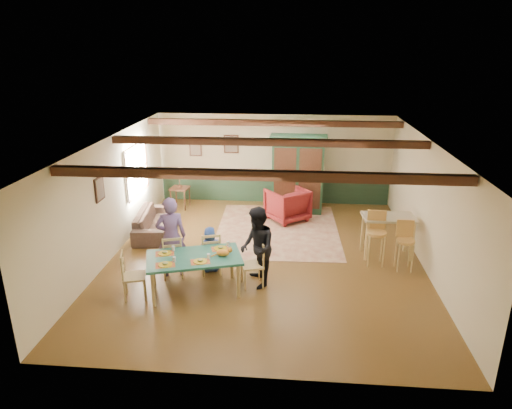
# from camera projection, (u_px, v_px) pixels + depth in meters

# --- Properties ---
(floor) EXTENTS (8.00, 8.00, 0.00)m
(floor) POSITION_uv_depth(u_px,v_px,m) (265.00, 258.00, 10.47)
(floor) COLOR #533717
(floor) RESTS_ON ground
(wall_back) EXTENTS (7.00, 0.02, 2.70)m
(wall_back) POSITION_uv_depth(u_px,v_px,m) (274.00, 159.00, 13.79)
(wall_back) COLOR beige
(wall_back) RESTS_ON floor
(wall_left) EXTENTS (0.02, 8.00, 2.70)m
(wall_left) POSITION_uv_depth(u_px,v_px,m) (111.00, 198.00, 10.31)
(wall_left) COLOR beige
(wall_left) RESTS_ON floor
(wall_right) EXTENTS (0.02, 8.00, 2.70)m
(wall_right) POSITION_uv_depth(u_px,v_px,m) (429.00, 207.00, 9.74)
(wall_right) COLOR beige
(wall_right) RESTS_ON floor
(ceiling) EXTENTS (7.00, 8.00, 0.02)m
(ceiling) POSITION_uv_depth(u_px,v_px,m) (266.00, 142.00, 9.58)
(ceiling) COLOR white
(ceiling) RESTS_ON wall_back
(wainscot_back) EXTENTS (6.95, 0.03, 0.90)m
(wainscot_back) POSITION_uv_depth(u_px,v_px,m) (274.00, 188.00, 14.06)
(wainscot_back) COLOR #1C3322
(wainscot_back) RESTS_ON floor
(ceiling_beam_front) EXTENTS (6.95, 0.16, 0.16)m
(ceiling_beam_front) POSITION_uv_depth(u_px,v_px,m) (256.00, 175.00, 7.45)
(ceiling_beam_front) COLOR black
(ceiling_beam_front) RESTS_ON ceiling
(ceiling_beam_mid) EXTENTS (6.95, 0.16, 0.16)m
(ceiling_beam_mid) POSITION_uv_depth(u_px,v_px,m) (267.00, 142.00, 9.98)
(ceiling_beam_mid) COLOR black
(ceiling_beam_mid) RESTS_ON ceiling
(ceiling_beam_back) EXTENTS (6.95, 0.16, 0.16)m
(ceiling_beam_back) POSITION_uv_depth(u_px,v_px,m) (273.00, 123.00, 12.43)
(ceiling_beam_back) COLOR black
(ceiling_beam_back) RESTS_ON ceiling
(window_left) EXTENTS (0.06, 1.60, 1.30)m
(window_left) POSITION_uv_depth(u_px,v_px,m) (137.00, 170.00, 11.84)
(window_left) COLOR white
(window_left) RESTS_ON wall_left
(picture_left_wall) EXTENTS (0.04, 0.42, 0.52)m
(picture_left_wall) POSITION_uv_depth(u_px,v_px,m) (100.00, 189.00, 9.61)
(picture_left_wall) COLOR gray
(picture_left_wall) RESTS_ON wall_left
(picture_back_a) EXTENTS (0.45, 0.04, 0.55)m
(picture_back_a) POSITION_uv_depth(u_px,v_px,m) (231.00, 144.00, 13.71)
(picture_back_a) COLOR gray
(picture_back_a) RESTS_ON wall_back
(picture_back_b) EXTENTS (0.38, 0.04, 0.48)m
(picture_back_b) POSITION_uv_depth(u_px,v_px,m) (196.00, 148.00, 13.85)
(picture_back_b) COLOR gray
(picture_back_b) RESTS_ON wall_back
(dining_table) EXTENTS (2.01, 1.48, 0.75)m
(dining_table) POSITION_uv_depth(u_px,v_px,m) (195.00, 274.00, 8.94)
(dining_table) COLOR #1C5948
(dining_table) RESTS_ON floor
(dining_chair_far_left) EXTENTS (0.53, 0.54, 0.95)m
(dining_chair_far_left) POSITION_uv_depth(u_px,v_px,m) (173.00, 256.00, 9.49)
(dining_chair_far_left) COLOR tan
(dining_chair_far_left) RESTS_ON floor
(dining_chair_far_right) EXTENTS (0.53, 0.54, 0.95)m
(dining_chair_far_right) POSITION_uv_depth(u_px,v_px,m) (211.00, 252.00, 9.65)
(dining_chair_far_right) COLOR tan
(dining_chair_far_right) RESTS_ON floor
(dining_chair_end_left) EXTENTS (0.54, 0.53, 0.95)m
(dining_chair_end_left) POSITION_uv_depth(u_px,v_px,m) (134.00, 275.00, 8.68)
(dining_chair_end_left) COLOR tan
(dining_chair_end_left) RESTS_ON floor
(dining_chair_end_right) EXTENTS (0.54, 0.53, 0.95)m
(dining_chair_end_right) POSITION_uv_depth(u_px,v_px,m) (252.00, 264.00, 9.13)
(dining_chair_end_right) COLOR tan
(dining_chair_end_right) RESTS_ON floor
(person_man) EXTENTS (0.72, 0.58, 1.73)m
(person_man) POSITION_uv_depth(u_px,v_px,m) (171.00, 237.00, 9.44)
(person_man) COLOR #694F88
(person_man) RESTS_ON floor
(person_woman) EXTENTS (0.83, 0.95, 1.65)m
(person_woman) POSITION_uv_depth(u_px,v_px,m) (257.00, 248.00, 9.03)
(person_woman) COLOR black
(person_woman) RESTS_ON floor
(person_child) EXTENTS (0.56, 0.45, 1.01)m
(person_child) POSITION_uv_depth(u_px,v_px,m) (210.00, 249.00, 9.71)
(person_child) COLOR #264599
(person_child) RESTS_ON floor
(cat) EXTENTS (0.39, 0.24, 0.18)m
(cat) POSITION_uv_depth(u_px,v_px,m) (223.00, 252.00, 8.80)
(cat) COLOR orange
(cat) RESTS_ON dining_table
(place_setting_near_left) EXTENTS (0.47, 0.40, 0.11)m
(place_setting_near_left) POSITION_uv_depth(u_px,v_px,m) (165.00, 263.00, 8.46)
(place_setting_near_left) COLOR gold
(place_setting_near_left) RESTS_ON dining_table
(place_setting_near_center) EXTENTS (0.47, 0.40, 0.11)m
(place_setting_near_center) POSITION_uv_depth(u_px,v_px,m) (200.00, 259.00, 8.58)
(place_setting_near_center) COLOR gold
(place_setting_near_center) RESTS_ON dining_table
(place_setting_far_left) EXTENTS (0.47, 0.40, 0.11)m
(place_setting_far_left) POSITION_uv_depth(u_px,v_px,m) (165.00, 251.00, 8.92)
(place_setting_far_left) COLOR gold
(place_setting_far_left) RESTS_ON dining_table
(place_setting_far_right) EXTENTS (0.47, 0.40, 0.11)m
(place_setting_far_right) POSITION_uv_depth(u_px,v_px,m) (220.00, 246.00, 9.13)
(place_setting_far_right) COLOR gold
(place_setting_far_right) RESTS_ON dining_table
(area_rug) EXTENTS (3.26, 3.84, 0.01)m
(area_rug) POSITION_uv_depth(u_px,v_px,m) (278.00, 230.00, 12.05)
(area_rug) COLOR beige
(area_rug) RESTS_ON floor
(armoire) EXTENTS (1.61, 0.69, 2.25)m
(armoire) POSITION_uv_depth(u_px,v_px,m) (298.00, 174.00, 13.03)
(armoire) COLOR #173A24
(armoire) RESTS_ON floor
(armchair) EXTENTS (1.38, 1.39, 0.91)m
(armchair) POSITION_uv_depth(u_px,v_px,m) (287.00, 204.00, 12.59)
(armchair) COLOR #4F0F14
(armchair) RESTS_ON floor
(sofa) EXTENTS (1.04, 2.12, 0.59)m
(sofa) POSITION_uv_depth(u_px,v_px,m) (154.00, 222.00, 11.79)
(sofa) COLOR #45332B
(sofa) RESTS_ON floor
(end_table) EXTENTS (0.57, 0.57, 0.63)m
(end_table) POSITION_uv_depth(u_px,v_px,m) (180.00, 198.00, 13.59)
(end_table) COLOR black
(end_table) RESTS_ON floor
(table_lamp) EXTENTS (0.35, 0.35, 0.58)m
(table_lamp) POSITION_uv_depth(u_px,v_px,m) (179.00, 178.00, 13.39)
(table_lamp) COLOR beige
(table_lamp) RESTS_ON end_table
(counter_table) EXTENTS (1.19, 0.73, 0.97)m
(counter_table) POSITION_uv_depth(u_px,v_px,m) (387.00, 236.00, 10.43)
(counter_table) COLOR beige
(counter_table) RESTS_ON floor
(bar_stool_left) EXTENTS (0.44, 0.48, 1.21)m
(bar_stool_left) POSITION_uv_depth(u_px,v_px,m) (376.00, 239.00, 9.97)
(bar_stool_left) COLOR tan
(bar_stool_left) RESTS_ON floor
(bar_stool_right) EXTENTS (0.39, 0.43, 1.09)m
(bar_stool_right) POSITION_uv_depth(u_px,v_px,m) (405.00, 247.00, 9.74)
(bar_stool_right) COLOR tan
(bar_stool_right) RESTS_ON floor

